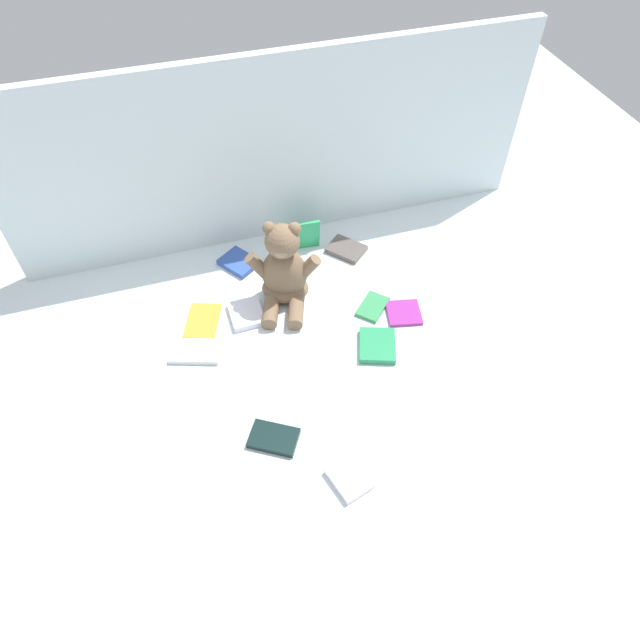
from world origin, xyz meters
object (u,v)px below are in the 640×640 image
Objects in this scene: teddy_bear at (284,272)px; book_case_7 at (246,314)px; book_case_2 at (377,346)px; book_case_6 at (195,351)px; book_case_0 at (203,322)px; book_case_5 at (404,313)px; book_case_9 at (346,249)px; book_case_1 at (274,438)px; book_case_3 at (349,479)px; book_case_10 at (307,235)px; book_case_8 at (239,262)px; book_case_4 at (373,307)px.

teddy_bear is 0.17m from book_case_7.
book_case_2 is 0.51m from book_case_6.
book_case_0 is 0.51m from book_case_2.
book_case_5 is 0.46m from book_case_7.
book_case_5 is at bearing -117.90° from book_case_9.
book_case_1 is 0.21m from book_case_3.
book_case_10 is (-0.07, 0.46, 0.04)m from book_case_2.
book_case_1 and book_case_8 have the same top height.
book_case_3 is at bearing -71.88° from teddy_bear.
book_case_6 reaches higher than book_case_5.
book_case_5 is at bearing -9.69° from teddy_bear.
book_case_1 reaches higher than book_case_6.
book_case_0 is 0.64m from book_case_3.
book_case_0 is at bearing 44.72° from book_case_1.
teddy_bear is 2.30× the size of book_case_1.
book_case_6 is at bearing 8.89° from book_case_5.
teddy_bear reaches higher than book_case_8.
book_case_9 is at bearing -124.55° from book_case_3.
book_case_10 is (0.28, 0.66, 0.05)m from book_case_1.
book_case_6 is at bearing 165.69° from book_case_9.
book_case_6 is (-0.14, 0.33, -0.00)m from book_case_1.
book_case_1 is 1.21× the size of book_case_3.
book_case_2 is at bearing 172.79° from book_case_0.
teddy_bear is at bearing -118.09° from book_case_10.
book_case_3 is 0.85× the size of book_case_9.
book_case_3 and book_case_8 have the same top height.
book_case_7 is (0.02, 0.42, 0.00)m from book_case_1.
book_case_6 is at bearing 54.58° from book_case_1.
book_case_9 is at bearing 24.98° from book_case_7.
teddy_bear is 2.58× the size of book_case_4.
book_case_10 reaches higher than book_case_7.
book_case_2 and book_case_7 have the same top height.
book_case_7 and book_case_8 have the same top height.
book_case_5 is at bearing -74.83° from book_case_8.
book_case_9 is 0.14m from book_case_10.
book_case_5 is (0.12, 0.10, -0.00)m from book_case_2.
book_case_3 is (0.14, -0.16, 0.00)m from book_case_1.
book_case_3 is at bearing -106.53° from book_case_1.
book_case_10 reaches higher than book_case_8.
teddy_bear reaches higher than book_case_2.
book_case_7 is at bearing -132.39° from book_case_10.
book_case_2 is 0.15m from book_case_5.
book_case_7 is at bearing 27.86° from book_case_1.
book_case_8 is at bearing -105.60° from book_case_0.
book_case_6 is 0.54m from book_case_10.
book_case_1 is 0.72m from book_case_9.
book_case_2 is at bearing -34.93° from teddy_bear.
book_case_6 is 0.60m from book_case_9.
book_case_5 is 0.61m from book_case_6.
book_case_3 is at bearing -149.67° from book_case_9.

